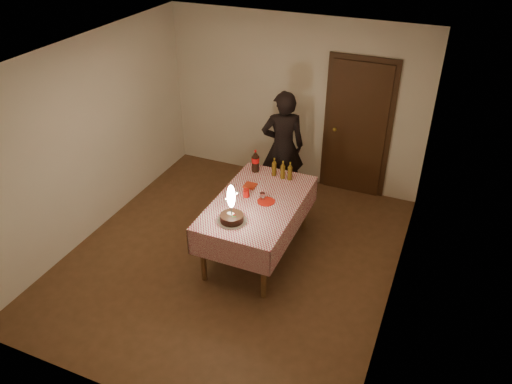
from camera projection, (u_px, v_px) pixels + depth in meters
ground at (232, 256)px, 6.46m from camera, size 4.00×4.50×0.01m
room_shell at (234, 139)px, 5.64m from camera, size 4.04×4.54×2.62m
dining_table at (258, 208)px, 6.18m from camera, size 1.02×1.72×0.79m
birthday_cake at (232, 212)px, 5.70m from camera, size 0.34×0.34×0.48m
red_plate at (266, 201)px, 6.11m from camera, size 0.22×0.22×0.01m
red_cup at (246, 193)px, 6.19m from camera, size 0.08×0.08×0.10m
clear_cup at (262, 196)px, 6.14m from camera, size 0.07×0.07×0.09m
napkin_stack at (250, 186)px, 6.42m from camera, size 0.15×0.15×0.02m
cola_bottle at (255, 161)px, 6.69m from camera, size 0.10×0.10×0.32m
amber_bottle_left at (274, 167)px, 6.61m from camera, size 0.06×0.06×0.25m
amber_bottle_right at (290, 171)px, 6.52m from camera, size 0.06×0.06×0.25m
amber_bottle_mid at (283, 170)px, 6.54m from camera, size 0.06×0.06×0.25m
photographer at (283, 147)px, 7.24m from camera, size 0.74×0.64×1.71m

